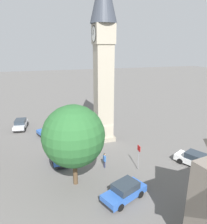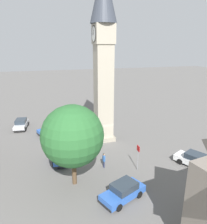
% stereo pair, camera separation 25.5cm
% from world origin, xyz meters
% --- Properties ---
extents(ground_plane, '(200.00, 200.00, 0.00)m').
position_xyz_m(ground_plane, '(0.00, 0.00, 0.00)').
color(ground_plane, '#605E5B').
extents(clock_tower, '(3.35, 3.35, 22.51)m').
position_xyz_m(clock_tower, '(0.00, 0.00, 13.21)').
color(clock_tower, gray).
rests_on(clock_tower, ground).
extents(car_blue_kerb, '(3.15, 4.46, 1.53)m').
position_xyz_m(car_blue_kerb, '(4.27, 6.91, 0.76)').
color(car_blue_kerb, '#2D5BB7').
rests_on(car_blue_kerb, ground).
extents(car_silver_kerb, '(4.46, 3.04, 1.53)m').
position_xyz_m(car_silver_kerb, '(10.69, 1.47, 0.76)').
color(car_silver_kerb, '#2D5BB7').
rests_on(car_silver_kerb, ground).
extents(car_red_corner, '(4.45, 3.31, 1.53)m').
position_xyz_m(car_red_corner, '(-9.97, -7.40, 0.76)').
color(car_red_corner, white).
rests_on(car_red_corner, ground).
extents(car_white_side, '(4.32, 2.24, 1.53)m').
position_xyz_m(car_white_side, '(7.96, 11.50, 0.76)').
color(car_white_side, silver).
rests_on(car_white_side, ground).
extents(car_black_far, '(4.13, 1.82, 1.53)m').
position_xyz_m(car_black_far, '(-4.24, 6.74, 0.76)').
color(car_black_far, '#2D5BB7').
rests_on(car_black_far, ground).
extents(car_green_alley, '(3.12, 4.46, 1.53)m').
position_xyz_m(car_green_alley, '(-12.56, 2.18, 0.76)').
color(car_green_alley, '#2D5BB7').
rests_on(car_green_alley, ground).
extents(pedestrian, '(0.56, 0.25, 1.69)m').
position_xyz_m(pedestrian, '(-7.24, 2.24, 1.01)').
color(pedestrian, '#2D3351').
rests_on(pedestrian, ground).
extents(tree, '(5.73, 5.73, 7.85)m').
position_xyz_m(tree, '(-9.09, 5.80, 4.97)').
color(tree, brown).
rests_on(tree, ground).
extents(lamp_post, '(0.36, 0.36, 5.01)m').
position_xyz_m(lamp_post, '(9.19, -4.50, 3.35)').
color(lamp_post, black).
rests_on(lamp_post, ground).
extents(road_sign, '(0.60, 0.07, 2.80)m').
position_xyz_m(road_sign, '(-8.74, -1.06, 1.90)').
color(road_sign, gray).
rests_on(road_sign, ground).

